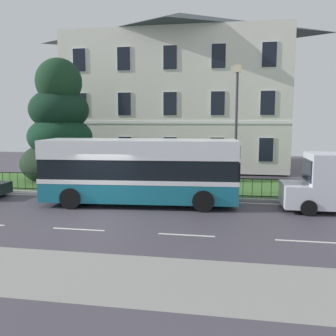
{
  "coord_description": "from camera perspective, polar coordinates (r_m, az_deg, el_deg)",
  "views": [
    {
      "loc": [
        5.44,
        -14.06,
        3.99
      ],
      "look_at": [
        2.24,
        4.66,
        1.49
      ],
      "focal_mm": 39.0,
      "sensor_mm": 36.0,
      "label": 1
    }
  ],
  "objects": [
    {
      "name": "ground_plane",
      "position": [
        16.76,
        -9.6,
        -6.43
      ],
      "size": [
        60.0,
        56.0,
        0.18
      ],
      "color": "#45404A"
    },
    {
      "name": "georgian_townhouse",
      "position": [
        31.43,
        1.72,
        12.01
      ],
      "size": [
        17.52,
        9.23,
        12.63
      ],
      "color": "silver",
      "rests_on": "ground_plane"
    },
    {
      "name": "iron_verge_railing",
      "position": [
        19.27,
        -3.57,
        -2.59
      ],
      "size": [
        17.49,
        0.04,
        0.97
      ],
      "color": "black",
      "rests_on": "ground_plane"
    },
    {
      "name": "evergreen_tree",
      "position": [
        24.73,
        -16.57,
        5.03
      ],
      "size": [
        5.0,
        5.0,
        8.12
      ],
      "color": "#423328",
      "rests_on": "ground_plane"
    },
    {
      "name": "single_decker_bus",
      "position": [
        17.29,
        -4.34,
        -0.39
      ],
      "size": [
        9.26,
        3.24,
        3.08
      ],
      "rotation": [
        0.0,
        0.0,
        0.08
      ],
      "color": "#186B82",
      "rests_on": "ground_plane"
    },
    {
      "name": "street_lamp_post",
      "position": [
        19.45,
        10.62,
        7.22
      ],
      "size": [
        0.36,
        0.24,
        6.66
      ],
      "color": "#333338",
      "rests_on": "ground_plane"
    },
    {
      "name": "litter_bin",
      "position": [
        21.63,
        -16.96,
        -1.65
      ],
      "size": [
        0.55,
        0.55,
        1.11
      ],
      "color": "black",
      "rests_on": "ground_plane"
    }
  ]
}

